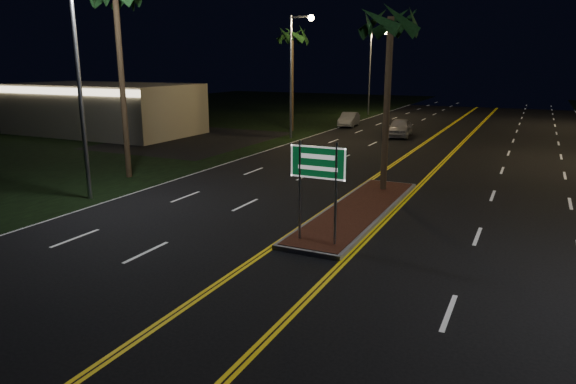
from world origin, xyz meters
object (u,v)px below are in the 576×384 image
Objects in this scene: highway_sign at (318,172)px; streetlight_left_mid at (296,62)px; palm_left_far at (292,36)px; car_far at (349,118)px; car_near at (400,126)px; median_island at (358,210)px; palm_median at (391,22)px; streetlight_left_far at (374,62)px; streetlight_left_near at (84,62)px; commercial_building at (104,109)px.

streetlight_left_mid is (-10.61, 21.20, 3.25)m from highway_sign.
palm_left_far reaches higher than car_far.
car_near is (-3.69, 25.69, -1.58)m from highway_sign.
palm_left_far is (-12.80, 21.00, 7.66)m from median_island.
car_far is at bearing 109.92° from median_island.
palm_median is 21.69m from palm_left_far.
highway_sign is 0.36× the size of streetlight_left_mid.
streetlight_left_far is 11.91m from car_far.
palm_left_far is at bearing -97.78° from streetlight_left_far.
car_far is at bearing 134.96° from car_near.
car_near is 7.49m from car_far.
palm_median is (0.00, 3.50, 7.19)m from median_island.
palm_median is 1.90× the size of car_far.
highway_sign is at bearing -79.71° from car_far.
car_near is at bearing 74.21° from streetlight_left_near.
car_far is at bearing 83.11° from streetlight_left_mid.
commercial_building is at bearing -165.39° from streetlight_left_mid.
highway_sign is at bearing -90.00° from palm_median.
streetlight_left_near is 1.08× the size of palm_median.
palm_median is (10.61, -13.50, 1.62)m from streetlight_left_mid.
streetlight_left_near reaches higher than commercial_building.
median_island is 1.16× the size of palm_left_far.
palm_median reaches higher than car_far.
highway_sign is 23.93m from streetlight_left_mid.
median_island is at bearing -58.02° from streetlight_left_mid.
highway_sign is 0.65× the size of car_near.
streetlight_left_mid is 1.02× the size of palm_left_far.
palm_left_far is (-2.19, -16.00, 2.09)m from streetlight_left_far.
car_near is at bearing 32.95° from streetlight_left_mid.
palm_left_far reaches higher than car_near.
car_far is (-9.50, 30.42, -1.67)m from highway_sign.
streetlight_left_far reaches higher than highway_sign.
highway_sign is at bearing -87.78° from car_near.
median_island is at bearing -74.00° from streetlight_left_far.
streetlight_left_mid is 5.01m from palm_left_far.
highway_sign reaches higher than car_near.
palm_left_far is at bearing 116.92° from highway_sign.
highway_sign is 0.73× the size of car_far.
streetlight_left_far is (15.39, 24.01, 3.65)m from commercial_building.
palm_median reaches higher than commercial_building.
commercial_building reaches higher than car_near.
car_far is (1.11, -10.79, -4.93)m from streetlight_left_far.
highway_sign is 0.36× the size of streetlight_left_near.
car_near is at bearing 101.58° from palm_median.
median_island is 3.20× the size of highway_sign.
palm_median is (10.61, 6.50, 1.62)m from streetlight_left_near.
commercial_building is 16.31m from streetlight_left_mid.
median_island is 2.08× the size of car_near.
median_island is 20.80m from streetlight_left_mid.
streetlight_left_far reaches higher than car_far.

